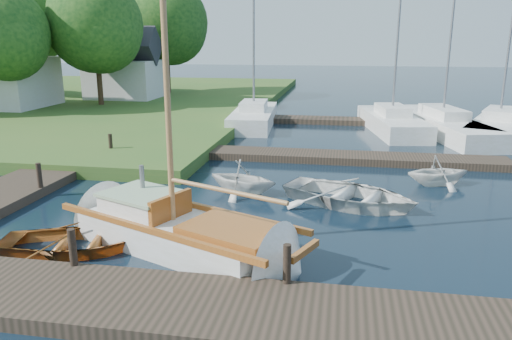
% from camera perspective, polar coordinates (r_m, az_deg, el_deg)
% --- Properties ---
extents(ground, '(160.00, 160.00, 0.00)m').
position_cam_1_polar(ground, '(14.87, 0.00, -4.47)').
color(ground, black).
rests_on(ground, ground).
extents(near_dock, '(18.00, 2.20, 0.30)m').
position_cam_1_polar(near_dock, '(9.48, -6.62, -15.49)').
color(near_dock, '#2A241A').
rests_on(near_dock, ground).
extents(left_dock, '(2.20, 18.00, 0.30)m').
position_cam_1_polar(left_dock, '(19.55, -22.64, -0.44)').
color(left_dock, '#2A241A').
rests_on(left_dock, ground).
extents(far_dock, '(14.00, 1.60, 0.30)m').
position_cam_1_polar(far_dock, '(20.87, 8.57, 1.48)').
color(far_dock, '#2A241A').
rests_on(far_dock, ground).
extents(pontoon, '(30.00, 1.60, 0.30)m').
position_cam_1_polar(pontoon, '(31.11, 24.08, 4.76)').
color(pontoon, '#2A241A').
rests_on(pontoon, ground).
extents(mooring_post_1, '(0.16, 0.16, 0.80)m').
position_cam_1_polar(mooring_post_1, '(11.19, -20.24, -8.28)').
color(mooring_post_1, black).
rests_on(mooring_post_1, near_dock).
extents(mooring_post_2, '(0.16, 0.16, 0.80)m').
position_cam_1_polar(mooring_post_2, '(9.82, 3.56, -10.65)').
color(mooring_post_2, black).
rests_on(mooring_post_2, near_dock).
extents(mooring_post_4, '(0.16, 0.16, 0.80)m').
position_cam_1_polar(mooring_post_4, '(17.26, -23.53, -0.56)').
color(mooring_post_4, black).
rests_on(mooring_post_4, left_dock).
extents(mooring_post_5, '(0.16, 0.16, 0.80)m').
position_cam_1_polar(mooring_post_5, '(21.47, -16.28, 2.93)').
color(mooring_post_5, black).
rests_on(mooring_post_5, left_dock).
extents(sailboat, '(7.34, 4.65, 9.83)m').
position_cam_1_polar(sailboat, '(12.17, -8.14, -7.40)').
color(sailboat, silver).
rests_on(sailboat, ground).
extents(dinghy, '(3.76, 3.01, 0.69)m').
position_cam_1_polar(dinghy, '(12.71, -20.28, -7.20)').
color(dinghy, brown).
rests_on(dinghy, ground).
extents(tender_b, '(2.81, 2.60, 1.23)m').
position_cam_1_polar(tender_b, '(16.13, -1.54, -0.63)').
color(tender_b, silver).
rests_on(tender_b, ground).
extents(tender_c, '(4.93, 4.32, 0.85)m').
position_cam_1_polar(tender_c, '(15.36, 10.68, -2.43)').
color(tender_c, silver).
rests_on(tender_c, ground).
extents(tender_d, '(2.63, 2.44, 1.14)m').
position_cam_1_polar(tender_d, '(18.23, 20.13, 0.12)').
color(tender_d, silver).
rests_on(tender_d, ground).
extents(marina_boat_0, '(2.76, 7.70, 11.15)m').
position_cam_1_polar(marina_boat_0, '(29.02, -0.26, 6.26)').
color(marina_boat_0, silver).
rests_on(marina_boat_0, ground).
extents(marina_boat_2, '(3.53, 7.99, 10.20)m').
position_cam_1_polar(marina_boat_2, '(28.12, 15.27, 5.44)').
color(marina_boat_2, silver).
rests_on(marina_boat_2, ground).
extents(marina_boat_3, '(4.42, 10.24, 11.49)m').
position_cam_1_polar(marina_boat_3, '(28.17, 20.53, 5.03)').
color(marina_boat_3, silver).
rests_on(marina_boat_3, ground).
extents(marina_boat_4, '(5.12, 8.37, 11.54)m').
position_cam_1_polar(marina_boat_4, '(28.90, 26.03, 4.71)').
color(marina_boat_4, silver).
rests_on(marina_boat_4, ground).
extents(house_c, '(5.25, 4.00, 5.28)m').
position_cam_1_polar(house_c, '(39.48, -14.83, 10.99)').
color(house_c, beige).
rests_on(house_c, shore).
extents(tree_2, '(5.83, 5.75, 7.82)m').
position_cam_1_polar(tree_2, '(34.57, -27.03, 13.86)').
color(tree_2, '#332114').
rests_on(tree_2, shore).
extents(tree_3, '(6.41, 6.38, 8.74)m').
position_cam_1_polar(tree_3, '(35.87, -17.89, 15.61)').
color(tree_3, '#332114').
rests_on(tree_3, shore).
extents(tree_4, '(7.01, 7.01, 9.66)m').
position_cam_1_polar(tree_4, '(43.43, -25.14, 15.44)').
color(tree_4, '#332114').
rests_on(tree_4, shore).
extents(tree_7, '(6.83, 6.83, 9.38)m').
position_cam_1_polar(tree_7, '(42.42, -10.25, 16.38)').
color(tree_7, '#332114').
rests_on(tree_7, shore).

